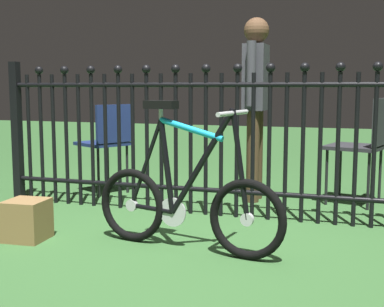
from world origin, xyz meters
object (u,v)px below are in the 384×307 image
Objects in this scene: chair_navy at (107,138)px; person_visitor at (256,94)px; display_crate at (27,220)px; bicycle at (186,201)px; chair_charcoal at (365,140)px.

chair_navy is 1.40m from person_visitor.
chair_navy is at bearing -173.30° from person_visitor.
display_crate is (0.19, -1.50, -0.38)m from chair_navy.
bicycle is 1.06m from display_crate.
display_crate is (-1.14, -1.65, -0.79)m from person_visitor.
bicycle is at bearing -121.71° from chair_charcoal.
chair_navy is at bearing 131.95° from bicycle.
chair_charcoal is (1.00, 1.62, 0.25)m from bicycle.
chair_charcoal is at bearing 6.49° from chair_navy.
person_visitor is (1.33, 0.16, 0.41)m from chair_navy.
display_crate is at bearing -82.71° from chair_navy.
chair_charcoal is at bearing 6.17° from person_visitor.
chair_charcoal is 0.98m from person_visitor.
chair_charcoal reaches higher than chair_navy.
chair_charcoal is 2.72m from display_crate.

